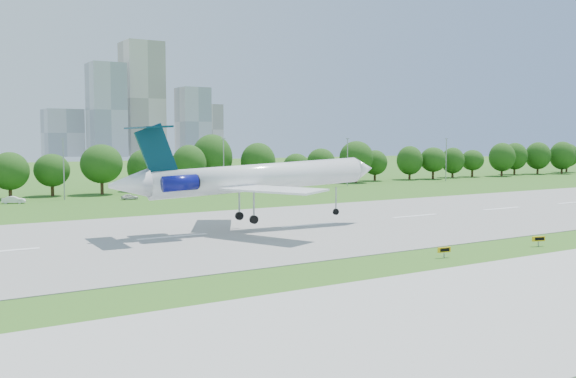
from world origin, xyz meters
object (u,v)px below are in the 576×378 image
(taxi_sign_left, at_px, (444,250))
(service_vehicle_b, at_px, (130,197))
(airliner, at_px, (247,177))
(service_vehicle_a, at_px, (14,200))

(taxi_sign_left, distance_m, service_vehicle_b, 78.40)
(taxi_sign_left, xyz_separation_m, service_vehicle_b, (-7.19, 78.07, -0.23))
(airliner, bearing_deg, taxi_sign_left, -71.31)
(airliner, xyz_separation_m, taxi_sign_left, (7.91, -27.44, -6.26))
(airliner, bearing_deg, service_vehicle_b, 91.80)
(service_vehicle_a, relative_size, service_vehicle_b, 1.22)
(service_vehicle_b, bearing_deg, service_vehicle_a, 80.52)
(airliner, height_order, service_vehicle_a, airliner)
(airliner, distance_m, service_vehicle_b, 51.04)
(airliner, relative_size, taxi_sign_left, 24.77)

